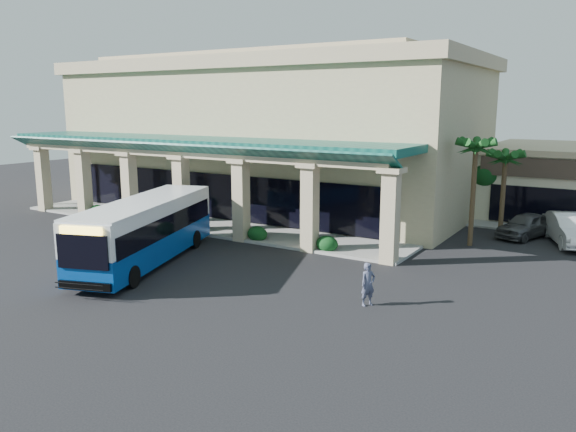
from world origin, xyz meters
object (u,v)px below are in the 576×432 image
Objects in this scene: transit_bus at (146,232)px; car_white at (571,229)px; car_silver at (526,225)px; pedestrian at (368,284)px.

car_white is at bearing 22.31° from transit_bus.
car_white is (2.41, -0.49, 0.13)m from car_silver.
pedestrian is at bearing -17.92° from transit_bus.
pedestrian is 15.84m from car_silver.
transit_bus reaches higher than car_silver.
transit_bus is 2.61× the size of car_silver.
car_white reaches higher than car_silver.
transit_bus is at bearing 122.45° from pedestrian.
car_silver is at bearing 146.98° from car_white.
car_white reaches higher than pedestrian.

